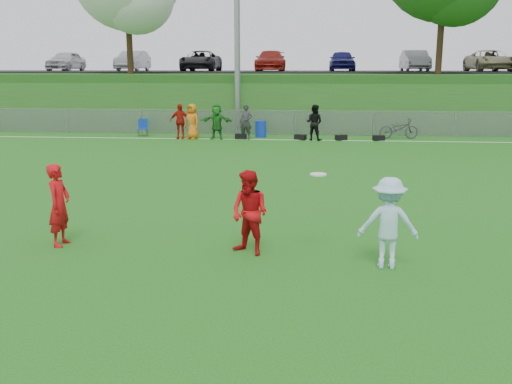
# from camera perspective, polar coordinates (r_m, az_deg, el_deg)

# --- Properties ---
(ground) EXTENTS (120.00, 120.00, 0.00)m
(ground) POSITION_cam_1_polar(r_m,az_deg,el_deg) (9.94, 0.80, -8.05)
(ground) COLOR #1C5712
(ground) RESTS_ON ground
(sideline_far) EXTENTS (60.00, 0.10, 0.01)m
(sideline_far) POSITION_cam_1_polar(r_m,az_deg,el_deg) (27.51, 3.70, 5.22)
(sideline_far) COLOR white
(sideline_far) RESTS_ON ground
(fence) EXTENTS (58.00, 0.06, 1.30)m
(fence) POSITION_cam_1_polar(r_m,az_deg,el_deg) (29.43, 3.82, 6.95)
(fence) COLOR gray
(fence) RESTS_ON ground
(light_pole) EXTENTS (1.20, 0.40, 12.15)m
(light_pole) POSITION_cam_1_polar(r_m,az_deg,el_deg) (30.48, -1.92, 18.57)
(light_pole) COLOR gray
(light_pole) RESTS_ON ground
(berm) EXTENTS (120.00, 18.00, 3.00)m
(berm) POSITION_cam_1_polar(r_m,az_deg,el_deg) (40.34, 4.24, 9.66)
(berm) COLOR #1E4F16
(berm) RESTS_ON ground
(parking_lot) EXTENTS (120.00, 12.00, 0.10)m
(parking_lot) POSITION_cam_1_polar(r_m,az_deg,el_deg) (42.29, 4.33, 11.90)
(parking_lot) COLOR black
(parking_lot) RESTS_ON berm
(car_row) EXTENTS (32.04, 5.18, 1.44)m
(car_row) POSITION_cam_1_polar(r_m,az_deg,el_deg) (41.32, 2.66, 12.97)
(car_row) COLOR silver
(car_row) RESTS_ON parking_lot
(spectator_row) EXTENTS (7.50, 0.91, 1.69)m
(spectator_row) POSITION_cam_1_polar(r_m,az_deg,el_deg) (27.66, -2.63, 7.03)
(spectator_row) COLOR #B6170C
(spectator_row) RESTS_ON ground
(gear_bags) EXTENTS (7.18, 0.51, 0.26)m
(gear_bags) POSITION_cam_1_polar(r_m,az_deg,el_deg) (27.59, 5.90, 5.46)
(gear_bags) COLOR black
(gear_bags) RESTS_ON ground
(player_red_left) EXTENTS (0.42, 0.61, 1.64)m
(player_red_left) POSITION_cam_1_polar(r_m,az_deg,el_deg) (11.84, -19.09, -1.23)
(player_red_left) COLOR red
(player_red_left) RESTS_ON ground
(player_red_center) EXTENTS (0.98, 0.93, 1.60)m
(player_red_center) POSITION_cam_1_polar(r_m,az_deg,el_deg) (10.66, -0.63, -2.10)
(player_red_center) COLOR red
(player_red_center) RESTS_ON ground
(player_blue) EXTENTS (1.09, 0.67, 1.62)m
(player_blue) POSITION_cam_1_polar(r_m,az_deg,el_deg) (10.21, 13.10, -3.04)
(player_blue) COLOR #ACDBEF
(player_blue) RESTS_ON ground
(frisbee) EXTENTS (0.30, 0.30, 0.03)m
(frisbee) POSITION_cam_1_polar(r_m,az_deg,el_deg) (10.43, 6.25, 1.76)
(frisbee) COLOR white
(frisbee) RESTS_ON ground
(recycling_bin) EXTENTS (0.58, 0.58, 0.82)m
(recycling_bin) POSITION_cam_1_polar(r_m,az_deg,el_deg) (28.54, 0.48, 6.33)
(recycling_bin) COLOR #1032B5
(recycling_bin) RESTS_ON ground
(camp_chair) EXTENTS (0.56, 0.57, 0.87)m
(camp_chair) POSITION_cam_1_polar(r_m,az_deg,el_deg) (29.48, -11.24, 5.99)
(camp_chair) COLOR #0E3499
(camp_chair) RESTS_ON ground
(bicycle) EXTENTS (1.97, 0.91, 1.00)m
(bicycle) POSITION_cam_1_polar(r_m,az_deg,el_deg) (28.78, 14.09, 6.18)
(bicycle) COLOR #323335
(bicycle) RESTS_ON ground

